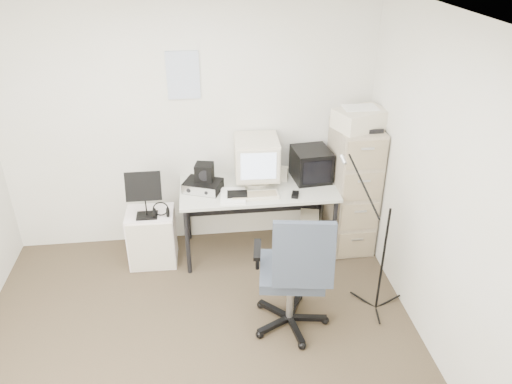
{
  "coord_description": "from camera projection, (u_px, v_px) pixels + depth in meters",
  "views": [
    {
      "loc": [
        0.1,
        -2.77,
        2.99
      ],
      "look_at": [
        0.55,
        0.95,
        0.95
      ],
      "focal_mm": 35.0,
      "sensor_mm": 36.0,
      "label": 1
    }
  ],
  "objects": [
    {
      "name": "mouse",
      "position": [
        295.0,
        195.0,
        4.65
      ],
      "size": [
        0.09,
        0.12,
        0.03
      ],
      "primitive_type": "cube",
      "rotation": [
        0.0,
        0.0,
        -0.31
      ],
      "color": "black",
      "rests_on": "desk"
    },
    {
      "name": "desk",
      "position": [
        258.0,
        219.0,
        4.99
      ],
      "size": [
        1.5,
        0.7,
        0.73
      ],
      "primitive_type": "cube",
      "color": "beige",
      "rests_on": "floor"
    },
    {
      "name": "crt_monitor",
      "position": [
        256.0,
        161.0,
        4.8
      ],
      "size": [
        0.43,
        0.45,
        0.46
      ],
      "primitive_type": "cube",
      "rotation": [
        0.0,
        0.0,
        -0.04
      ],
      "color": "beige",
      "rests_on": "desk"
    },
    {
      "name": "mic_stand",
      "position": [
        385.0,
        245.0,
        4.07
      ],
      "size": [
        0.02,
        0.02,
        1.31
      ],
      "primitive_type": "cylinder",
      "rotation": [
        0.0,
        0.0,
        1.78
      ],
      "color": "black",
      "rests_on": "floor"
    },
    {
      "name": "wall_right",
      "position": [
        453.0,
        209.0,
        3.42
      ],
      "size": [
        0.02,
        3.6,
        2.5
      ],
      "primitive_type": "cube",
      "color": "beige",
      "rests_on": "ground"
    },
    {
      "name": "wall_back",
      "position": [
        189.0,
        126.0,
        4.8
      ],
      "size": [
        3.6,
        0.02,
        2.5
      ],
      "primitive_type": "cube",
      "color": "beige",
      "rests_on": "ground"
    },
    {
      "name": "headphones",
      "position": [
        161.0,
        212.0,
        4.64
      ],
      "size": [
        0.21,
        0.21,
        0.03
      ],
      "primitive_type": "torus",
      "rotation": [
        0.0,
        0.0,
        -0.37
      ],
      "color": "black",
      "rests_on": "side_cart"
    },
    {
      "name": "radio_speaker",
      "position": [
        204.0,
        172.0,
        4.7
      ],
      "size": [
        0.19,
        0.19,
        0.16
      ],
      "primitive_type": "cube",
      "rotation": [
        0.0,
        0.0,
        -0.22
      ],
      "color": "black",
      "rests_on": "radio_receiver"
    },
    {
      "name": "pc_tower",
      "position": [
        309.0,
        236.0,
        5.02
      ],
      "size": [
        0.28,
        0.45,
        0.39
      ],
      "primitive_type": "cube",
      "rotation": [
        0.0,
        0.0,
        -0.23
      ],
      "color": "beige",
      "rests_on": "floor"
    },
    {
      "name": "keyboard",
      "position": [
        254.0,
        196.0,
        4.64
      ],
      "size": [
        0.45,
        0.16,
        0.02
      ],
      "primitive_type": "cube",
      "rotation": [
        0.0,
        0.0,
        0.01
      ],
      "color": "beige",
      "rests_on": "desk"
    },
    {
      "name": "wall_calendar",
      "position": [
        183.0,
        75.0,
        4.55
      ],
      "size": [
        0.3,
        0.02,
        0.44
      ],
      "primitive_type": "cube",
      "color": "white",
      "rests_on": "wall_back"
    },
    {
      "name": "papers",
      "position": [
        233.0,
        196.0,
        4.64
      ],
      "size": [
        0.25,
        0.33,
        0.02
      ],
      "primitive_type": "cube",
      "rotation": [
        0.0,
        0.0,
        -0.07
      ],
      "color": "white",
      "rests_on": "desk"
    },
    {
      "name": "radio_receiver",
      "position": [
        203.0,
        186.0,
        4.73
      ],
      "size": [
        0.41,
        0.35,
        0.1
      ],
      "primitive_type": "cube",
      "rotation": [
        0.0,
        0.0,
        -0.38
      ],
      "color": "black",
      "rests_on": "desk"
    },
    {
      "name": "crt_tv",
      "position": [
        311.0,
        164.0,
        4.9
      ],
      "size": [
        0.38,
        0.4,
        0.31
      ],
      "primitive_type": "cube",
      "rotation": [
        0.0,
        0.0,
        0.1
      ],
      "color": "black",
      "rests_on": "desk"
    },
    {
      "name": "ceiling",
      "position": [
        174.0,
        26.0,
        2.64
      ],
      "size": [
        3.6,
        3.6,
        0.01
      ],
      "primitive_type": "cube",
      "color": "white",
      "rests_on": "ground"
    },
    {
      "name": "desk_speaker",
      "position": [
        284.0,
        174.0,
        4.91
      ],
      "size": [
        0.09,
        0.09,
        0.14
      ],
      "primitive_type": "cube",
      "rotation": [
        0.0,
        0.0,
        -0.33
      ],
      "color": "beige",
      "rests_on": "desk"
    },
    {
      "name": "office_chair",
      "position": [
        291.0,
        269.0,
        3.95
      ],
      "size": [
        0.74,
        0.74,
        1.12
      ],
      "primitive_type": "cube",
      "rotation": [
        0.0,
        0.0,
        -0.15
      ],
      "color": "#3B3F49",
      "rests_on": "floor"
    },
    {
      "name": "filing_cabinet",
      "position": [
        352.0,
        187.0,
        4.98
      ],
      "size": [
        0.4,
        0.6,
        1.3
      ],
      "primitive_type": "cube",
      "color": "tan",
      "rests_on": "floor"
    },
    {
      "name": "printer",
      "position": [
        361.0,
        119.0,
        4.58
      ],
      "size": [
        0.54,
        0.46,
        0.18
      ],
      "primitive_type": "cube",
      "rotation": [
        0.0,
        0.0,
        0.36
      ],
      "color": "beige",
      "rests_on": "filing_cabinet"
    },
    {
      "name": "music_stand",
      "position": [
        144.0,
        194.0,
        4.56
      ],
      "size": [
        0.33,
        0.19,
        0.47
      ],
      "primitive_type": "cube",
      "rotation": [
        0.0,
        0.0,
        0.05
      ],
      "color": "black",
      "rests_on": "side_cart"
    },
    {
      "name": "floor",
      "position": [
        200.0,
        364.0,
        3.83
      ],
      "size": [
        3.6,
        3.6,
        0.01
      ],
      "primitive_type": "cube",
      "color": "#3A3125",
      "rests_on": "ground"
    },
    {
      "name": "side_cart",
      "position": [
        152.0,
        237.0,
        4.86
      ],
      "size": [
        0.46,
        0.37,
        0.56
      ],
      "primitive_type": "cube",
      "rotation": [
        0.0,
        0.0,
        -0.02
      ],
      "color": "white",
      "rests_on": "floor"
    }
  ]
}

